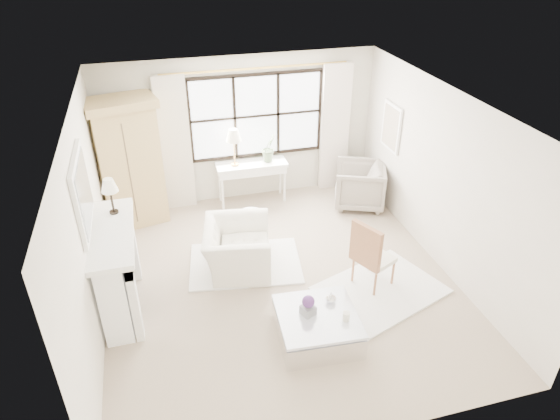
{
  "coord_description": "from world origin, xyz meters",
  "views": [
    {
      "loc": [
        -1.54,
        -5.7,
        4.71
      ],
      "look_at": [
        0.06,
        0.2,
        1.1
      ],
      "focal_mm": 32.0,
      "sensor_mm": 36.0,
      "label": 1
    }
  ],
  "objects_px": {
    "console_table": "(252,182)",
    "armoire": "(129,162)",
    "coffee_table": "(317,326)",
    "club_armchair": "(237,248)"
  },
  "relations": [
    {
      "from": "console_table",
      "to": "armoire",
      "type": "bearing_deg",
      "value": -175.08
    },
    {
      "from": "console_table",
      "to": "coffee_table",
      "type": "height_order",
      "value": "console_table"
    },
    {
      "from": "club_armchair",
      "to": "coffee_table",
      "type": "distance_m",
      "value": 1.88
    },
    {
      "from": "armoire",
      "to": "club_armchair",
      "type": "distance_m",
      "value": 2.48
    },
    {
      "from": "console_table",
      "to": "coffee_table",
      "type": "xyz_separation_m",
      "value": [
        0.03,
        -3.73,
        -0.22
      ]
    },
    {
      "from": "armoire",
      "to": "console_table",
      "type": "xyz_separation_m",
      "value": [
        2.13,
        0.15,
        -0.74
      ]
    },
    {
      "from": "armoire",
      "to": "club_armchair",
      "type": "height_order",
      "value": "armoire"
    },
    {
      "from": "armoire",
      "to": "club_armchair",
      "type": "bearing_deg",
      "value": -64.57
    },
    {
      "from": "coffee_table",
      "to": "club_armchair",
      "type": "bearing_deg",
      "value": 115.9
    },
    {
      "from": "coffee_table",
      "to": "armoire",
      "type": "bearing_deg",
      "value": 125.16
    }
  ]
}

